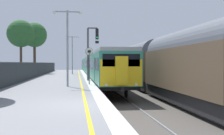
% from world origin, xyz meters
% --- Properties ---
extents(ground, '(17.40, 110.00, 1.21)m').
position_xyz_m(ground, '(2.64, 0.00, -0.61)').
color(ground, gray).
extents(commuter_train_at_platform, '(2.83, 60.84, 3.81)m').
position_xyz_m(commuter_train_at_platform, '(2.10, 36.28, 1.27)').
color(commuter_train_at_platform, '#2D846B').
rests_on(commuter_train_at_platform, ground).
extents(freight_train_adjacent_track, '(2.60, 52.94, 4.66)m').
position_xyz_m(freight_train_adjacent_track, '(6.10, 24.84, 1.55)').
color(freight_train_adjacent_track, '#232326').
rests_on(freight_train_adjacent_track, ground).
extents(signal_gantry, '(1.10, 0.24, 4.96)m').
position_xyz_m(signal_gantry, '(0.62, 14.73, 3.10)').
color(signal_gantry, '#47474C').
rests_on(signal_gantry, ground).
extents(speed_limit_sign, '(0.59, 0.08, 2.81)m').
position_xyz_m(speed_limit_sign, '(0.25, 9.93, 1.79)').
color(speed_limit_sign, '#59595B').
rests_on(speed_limit_sign, ground).
extents(platform_lamp_mid, '(2.00, 0.20, 5.31)m').
position_xyz_m(platform_lamp_mid, '(-1.33, 8.44, 3.16)').
color(platform_lamp_mid, '#93999E').
rests_on(platform_lamp_mid, ground).
extents(platform_lamp_far, '(2.00, 0.20, 5.57)m').
position_xyz_m(platform_lamp_far, '(-1.33, 29.85, 3.29)').
color(platform_lamp_far, '#93999E').
rests_on(platform_lamp_far, ground).
extents(background_tree_left, '(3.95, 3.95, 8.12)m').
position_xyz_m(background_tree_left, '(-7.49, 34.23, 5.99)').
color(background_tree_left, '#473323').
rests_on(background_tree_left, ground).
extents(background_tree_right, '(3.67, 3.67, 7.43)m').
position_xyz_m(background_tree_right, '(-8.16, 27.29, 5.50)').
color(background_tree_right, '#473323').
rests_on(background_tree_right, ground).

